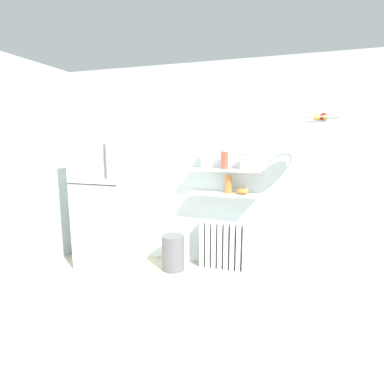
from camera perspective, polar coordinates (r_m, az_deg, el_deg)
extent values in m
plane|color=#B2A893|center=(2.89, -1.90, -25.14)|extent=(7.04, 7.04, 0.00)
cube|color=silver|center=(3.88, 5.60, 4.54)|extent=(7.04, 0.10, 2.60)
cube|color=silver|center=(4.10, -15.51, -1.01)|extent=(0.69, 0.72, 1.82)
cube|color=#262628|center=(3.77, -18.66, 1.36)|extent=(0.68, 0.01, 0.01)
cylinder|color=#4C4C51|center=(3.60, -16.20, 5.61)|extent=(0.02, 0.02, 0.40)
cube|color=white|center=(4.02, 2.02, -9.73)|extent=(0.06, 0.12, 0.62)
cube|color=white|center=(4.00, 3.14, -9.84)|extent=(0.06, 0.12, 0.62)
cube|color=white|center=(3.98, 4.28, -9.94)|extent=(0.06, 0.12, 0.62)
cube|color=white|center=(3.96, 5.42, -10.04)|extent=(0.06, 0.12, 0.62)
cube|color=white|center=(3.95, 6.57, -10.14)|extent=(0.06, 0.12, 0.62)
cube|color=white|center=(3.94, 7.74, -10.24)|extent=(0.06, 0.12, 0.62)
cube|color=white|center=(3.92, 8.91, -10.33)|extent=(0.06, 0.12, 0.62)
cube|color=white|center=(3.91, 10.08, -10.41)|extent=(0.06, 0.12, 0.62)
cube|color=white|center=(3.75, 6.09, -0.39)|extent=(0.88, 0.22, 0.02)
cube|color=white|center=(3.71, 6.18, 4.20)|extent=(0.88, 0.22, 0.02)
cylinder|color=silver|center=(3.75, 2.51, 6.19)|extent=(0.11, 0.11, 0.22)
cylinder|color=gray|center=(3.75, 2.52, 8.02)|extent=(0.10, 0.10, 0.02)
cylinder|color=#C64C38|center=(3.70, 6.21, 5.97)|extent=(0.09, 0.09, 0.21)
cylinder|color=gray|center=(3.69, 6.24, 7.71)|extent=(0.08, 0.08, 0.02)
cylinder|color=silver|center=(3.66, 10.00, 5.59)|extent=(0.10, 0.10, 0.17)
cylinder|color=gray|center=(3.65, 10.04, 7.11)|extent=(0.09, 0.09, 0.02)
cylinder|color=#CC7033|center=(3.72, 6.90, 1.48)|extent=(0.09, 0.09, 0.23)
ellipsoid|color=orange|center=(3.70, 9.58, 0.13)|extent=(0.15, 0.15, 0.07)
cylinder|color=slate|center=(3.95, -3.63, -11.41)|extent=(0.29, 0.29, 0.45)
torus|color=#B2B2B7|center=(3.34, 23.23, 12.86)|extent=(0.35, 0.35, 0.01)
cylinder|color=#A8A8AD|center=(3.34, 23.18, 12.18)|extent=(0.28, 0.28, 0.01)
sphere|color=red|center=(3.35, 23.77, 12.94)|extent=(0.08, 0.08, 0.08)
sphere|color=gold|center=(3.35, 22.70, 12.95)|extent=(0.08, 0.08, 0.08)
ellipsoid|color=yellow|center=(3.31, 24.01, 12.76)|extent=(0.06, 0.18, 0.07)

